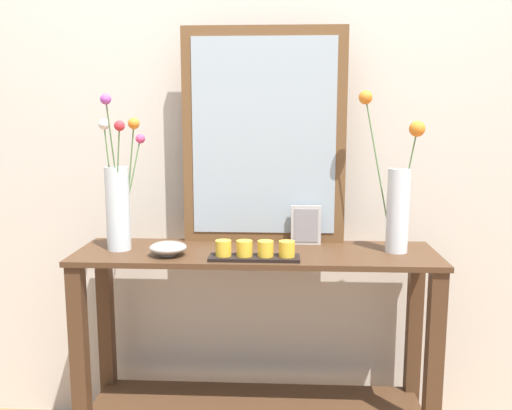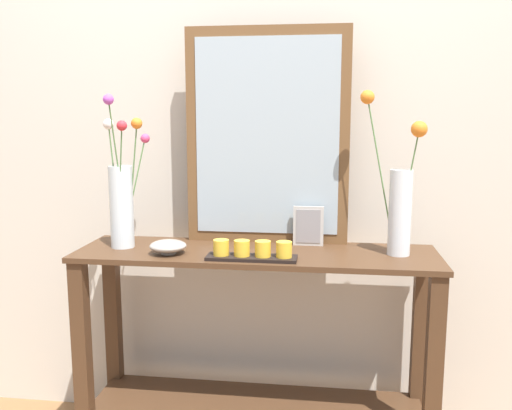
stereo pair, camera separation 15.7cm
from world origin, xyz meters
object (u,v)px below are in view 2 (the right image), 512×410
object	(u,v)px
candle_tray	(252,252)
decorative_bowl	(168,246)
console_table	(256,335)
mirror_leaning	(267,137)
vase_right	(400,200)
picture_frame_small	(308,226)
tall_vase_left	(122,198)

from	to	relation	value
candle_tray	decorative_bowl	xyz separation A→B (m)	(-0.32, 0.04, 0.00)
console_table	mirror_leaning	bearing A→B (deg)	81.79
mirror_leaning	vase_right	size ratio (longest dim) A/B	1.42
vase_right	mirror_leaning	bearing A→B (deg)	163.91
vase_right	picture_frame_small	distance (m)	0.36
mirror_leaning	decorative_bowl	distance (m)	0.56
tall_vase_left	decorative_bowl	bearing A→B (deg)	-22.74
vase_right	candle_tray	size ratio (longest dim) A/B	1.85
decorative_bowl	picture_frame_small	bearing A→B (deg)	21.33
picture_frame_small	console_table	bearing A→B (deg)	-148.59
console_table	decorative_bowl	size ratio (longest dim) A/B	9.95
console_table	mirror_leaning	world-z (taller)	mirror_leaning
tall_vase_left	picture_frame_small	distance (m)	0.72
mirror_leaning	candle_tray	distance (m)	0.48
console_table	picture_frame_small	world-z (taller)	picture_frame_small
vase_right	candle_tray	world-z (taller)	vase_right
decorative_bowl	mirror_leaning	bearing A→B (deg)	35.35
vase_right	picture_frame_small	bearing A→B (deg)	162.97
mirror_leaning	vase_right	xyz separation A→B (m)	(0.49, -0.14, -0.22)
tall_vase_left	vase_right	distance (m)	1.03
console_table	candle_tray	world-z (taller)	candle_tray
mirror_leaning	vase_right	bearing A→B (deg)	-16.09
vase_right	picture_frame_small	world-z (taller)	vase_right
console_table	vase_right	size ratio (longest dim) A/B	2.28
candle_tray	picture_frame_small	bearing A→B (deg)	51.50
tall_vase_left	candle_tray	xyz separation A→B (m)	(0.51, -0.12, -0.16)
mirror_leaning	picture_frame_small	bearing A→B (deg)	-14.23
console_table	candle_tray	xyz separation A→B (m)	(0.00, -0.12, 0.36)
tall_vase_left	picture_frame_small	xyz separation A→B (m)	(0.70, 0.11, -0.11)
candle_tray	decorative_bowl	world-z (taller)	candle_tray
console_table	mirror_leaning	size ratio (longest dim) A/B	1.61
vase_right	tall_vase_left	bearing A→B (deg)	-179.31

